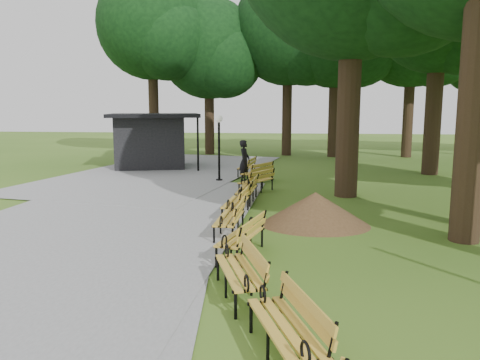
# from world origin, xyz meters

# --- Properties ---
(ground) EXTENTS (100.00, 100.00, 0.00)m
(ground) POSITION_xyz_m (0.00, 0.00, 0.00)
(ground) COLOR #3C621C
(ground) RESTS_ON ground
(path) EXTENTS (12.00, 38.00, 0.06)m
(path) POSITION_xyz_m (-4.00, 3.00, 0.03)
(path) COLOR gray
(path) RESTS_ON ground
(person) EXTENTS (0.54, 0.72, 1.78)m
(person) POSITION_xyz_m (-0.70, 11.52, 0.89)
(person) COLOR black
(person) RESTS_ON ground
(kiosk) EXTENTS (5.40, 4.98, 2.84)m
(kiosk) POSITION_xyz_m (-6.08, 15.55, 1.42)
(kiosk) COLOR black
(kiosk) RESTS_ON ground
(lamp_post) EXTENTS (0.32, 0.32, 2.84)m
(lamp_post) POSITION_xyz_m (-1.78, 11.40, 2.07)
(lamp_post) COLOR black
(lamp_post) RESTS_ON ground
(dirt_mound) EXTENTS (2.48, 2.48, 0.91)m
(dirt_mound) POSITION_xyz_m (2.00, 4.16, 0.45)
(dirt_mound) COLOR #47301C
(dirt_mound) RESTS_ON ground
(bench_1) EXTENTS (1.25, 2.00, 0.88)m
(bench_1) POSITION_xyz_m (1.32, -2.88, 0.44)
(bench_1) COLOR gold
(bench_1) RESTS_ON ground
(bench_2) EXTENTS (1.21, 2.00, 0.88)m
(bench_2) POSITION_xyz_m (0.51, -0.94, 0.44)
(bench_2) COLOR gold
(bench_2) RESTS_ON ground
(bench_3) EXTENTS (1.07, 2.00, 0.88)m
(bench_3) POSITION_xyz_m (0.30, 1.22, 0.44)
(bench_3) COLOR gold
(bench_3) RESTS_ON ground
(bench_4) EXTENTS (0.70, 1.92, 0.88)m
(bench_4) POSITION_xyz_m (-0.17, 2.85, 0.44)
(bench_4) COLOR gold
(bench_4) RESTS_ON ground
(bench_5) EXTENTS (0.77, 1.94, 0.88)m
(bench_5) POSITION_xyz_m (-0.25, 4.81, 0.44)
(bench_5) COLOR gold
(bench_5) RESTS_ON ground
(bench_6) EXTENTS (0.72, 1.92, 0.88)m
(bench_6) POSITION_xyz_m (-0.15, 6.98, 0.44)
(bench_6) COLOR gold
(bench_6) RESTS_ON ground
(bench_7) EXTENTS (1.44, 1.98, 0.88)m
(bench_7) POSITION_xyz_m (0.02, 8.89, 0.44)
(bench_7) COLOR gold
(bench_7) RESTS_ON ground
(bench_8) EXTENTS (1.45, 1.98, 0.88)m
(bench_8) POSITION_xyz_m (-0.12, 11.22, 0.44)
(bench_8) COLOR gold
(bench_8) RESTS_ON ground
(bench_9) EXTENTS (0.84, 1.96, 0.88)m
(bench_9) POSITION_xyz_m (-0.77, 13.10, 0.44)
(bench_9) COLOR gold
(bench_9) RESTS_ON ground
(lawn_tree_4) EXTENTS (6.09, 6.09, 10.79)m
(lawn_tree_4) POSITION_xyz_m (7.87, 14.75, 7.67)
(lawn_tree_4) COLOR black
(lawn_tree_4) RESTS_ON ground
(tree_backdrop) EXTENTS (36.71, 9.17, 16.37)m
(tree_backdrop) POSITION_xyz_m (6.99, 22.61, 8.19)
(tree_backdrop) COLOR black
(tree_backdrop) RESTS_ON ground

